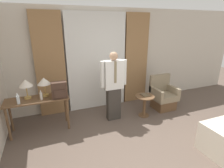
{
  "coord_description": "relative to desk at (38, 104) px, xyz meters",
  "views": [
    {
      "loc": [
        -1.34,
        -1.72,
        2.25
      ],
      "look_at": [
        0.04,
        1.77,
        0.98
      ],
      "focal_mm": 28.0,
      "sensor_mm": 36.0,
      "label": 1
    }
  ],
  "objects": [
    {
      "name": "backpack",
      "position": [
        0.46,
        -0.13,
        0.3
      ],
      "size": [
        0.32,
        0.2,
        0.36
      ],
      "color": "#422D23",
      "rests_on": "desk"
    },
    {
      "name": "table_lamp_right",
      "position": [
        0.18,
        0.08,
        0.45
      ],
      "size": [
        0.28,
        0.28,
        0.42
      ],
      "color": "tan",
      "rests_on": "desk"
    },
    {
      "name": "bottle_near_edge",
      "position": [
        -0.34,
        -0.15,
        0.21
      ],
      "size": [
        0.06,
        0.06,
        0.21
      ],
      "color": "silver",
      "rests_on": "desk"
    },
    {
      "name": "book",
      "position": [
        2.52,
        -0.27,
        -0.07
      ],
      "size": [
        0.18,
        0.21,
        0.03
      ],
      "color": "brown",
      "rests_on": "side_table"
    },
    {
      "name": "desk",
      "position": [
        0.0,
        0.0,
        0.0
      ],
      "size": [
        1.29,
        0.49,
        0.76
      ],
      "color": "brown",
      "rests_on": "ground_plane"
    },
    {
      "name": "armchair",
      "position": [
        3.23,
        -0.09,
        -0.3
      ],
      "size": [
        0.63,
        0.59,
        0.93
      ],
      "color": "brown",
      "rests_on": "ground_plane"
    },
    {
      "name": "curtain_sheer_center",
      "position": [
        1.56,
        0.7,
        0.65
      ],
      "size": [
        1.61,
        0.06,
        2.58
      ],
      "color": "white",
      "rests_on": "ground_plane"
    },
    {
      "name": "curtain_drape_right",
      "position": [
        2.76,
        0.7,
        0.65
      ],
      "size": [
        0.71,
        0.06,
        2.58
      ],
      "color": "#997047",
      "rests_on": "ground_plane"
    },
    {
      "name": "table_lamp_left",
      "position": [
        -0.18,
        0.08,
        0.45
      ],
      "size": [
        0.28,
        0.28,
        0.42
      ],
      "color": "tan",
      "rests_on": "desk"
    },
    {
      "name": "person",
      "position": [
        1.71,
        -0.13,
        0.27
      ],
      "size": [
        0.65,
        0.22,
        1.68
      ],
      "color": "#38332D",
      "rests_on": "ground_plane"
    },
    {
      "name": "side_table",
      "position": [
        2.5,
        -0.3,
        -0.27
      ],
      "size": [
        0.48,
        0.48,
        0.55
      ],
      "color": "brown",
      "rests_on": "ground_plane"
    },
    {
      "name": "wall_back",
      "position": [
        1.56,
        0.83,
        0.71
      ],
      "size": [
        10.0,
        0.06,
        2.7
      ],
      "color": "beige",
      "rests_on": "ground_plane"
    },
    {
      "name": "bottle_by_lamp",
      "position": [
        0.09,
        -0.1,
        0.21
      ],
      "size": [
        0.06,
        0.06,
        0.21
      ],
      "color": "silver",
      "rests_on": "desk"
    },
    {
      "name": "curtain_drape_left",
      "position": [
        0.36,
        0.7,
        0.65
      ],
      "size": [
        0.71,
        0.06,
        2.58
      ],
      "color": "#997047",
      "rests_on": "ground_plane"
    }
  ]
}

